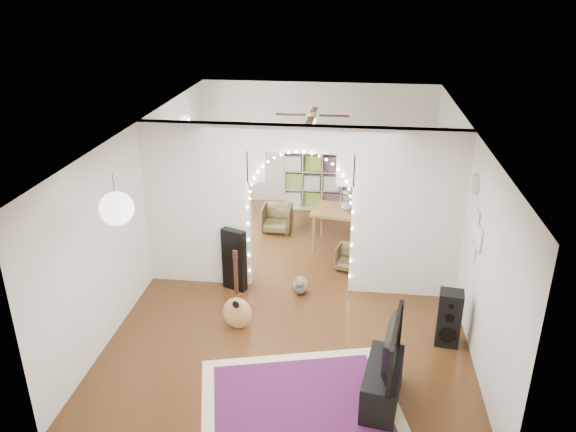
# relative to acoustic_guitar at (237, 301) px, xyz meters

# --- Properties ---
(floor) EXTENTS (7.50, 7.50, 0.00)m
(floor) POSITION_rel_acoustic_guitar_xyz_m (0.76, 1.37, -0.47)
(floor) COLOR black
(floor) RESTS_ON ground
(ceiling) EXTENTS (5.00, 7.50, 0.02)m
(ceiling) POSITION_rel_acoustic_guitar_xyz_m (0.76, 1.37, 2.23)
(ceiling) COLOR white
(ceiling) RESTS_ON wall_back
(wall_back) EXTENTS (5.00, 0.02, 2.70)m
(wall_back) POSITION_rel_acoustic_guitar_xyz_m (0.76, 5.12, 0.88)
(wall_back) COLOR silver
(wall_back) RESTS_ON floor
(wall_front) EXTENTS (5.00, 0.02, 2.70)m
(wall_front) POSITION_rel_acoustic_guitar_xyz_m (0.76, -2.38, 0.88)
(wall_front) COLOR silver
(wall_front) RESTS_ON floor
(wall_left) EXTENTS (0.02, 7.50, 2.70)m
(wall_left) POSITION_rel_acoustic_guitar_xyz_m (-1.74, 1.37, 0.88)
(wall_left) COLOR silver
(wall_left) RESTS_ON floor
(wall_right) EXTENTS (0.02, 7.50, 2.70)m
(wall_right) POSITION_rel_acoustic_guitar_xyz_m (3.26, 1.37, 0.88)
(wall_right) COLOR silver
(wall_right) RESTS_ON floor
(divider_wall) EXTENTS (5.00, 0.20, 2.70)m
(divider_wall) POSITION_rel_acoustic_guitar_xyz_m (0.76, 1.37, 0.96)
(divider_wall) COLOR silver
(divider_wall) RESTS_ON floor
(fairy_lights) EXTENTS (1.64, 0.04, 1.60)m
(fairy_lights) POSITION_rel_acoustic_guitar_xyz_m (0.76, 1.24, 1.08)
(fairy_lights) COLOR #FFEABF
(fairy_lights) RESTS_ON divider_wall
(window) EXTENTS (0.04, 1.20, 1.40)m
(window) POSITION_rel_acoustic_guitar_xyz_m (-1.71, 3.17, 1.03)
(window) COLOR white
(window) RESTS_ON wall_left
(wall_clock) EXTENTS (0.03, 0.31, 0.31)m
(wall_clock) POSITION_rel_acoustic_guitar_xyz_m (3.24, 0.77, 1.63)
(wall_clock) COLOR white
(wall_clock) RESTS_ON wall_right
(picture_frames) EXTENTS (0.02, 0.50, 0.70)m
(picture_frames) POSITION_rel_acoustic_guitar_xyz_m (3.24, 0.37, 1.03)
(picture_frames) COLOR white
(picture_frames) RESTS_ON wall_right
(paper_lantern) EXTENTS (0.40, 0.40, 0.40)m
(paper_lantern) POSITION_rel_acoustic_guitar_xyz_m (-1.14, -1.03, 1.78)
(paper_lantern) COLOR white
(paper_lantern) RESTS_ON ceiling
(ceiling_fan) EXTENTS (1.10, 1.10, 0.30)m
(ceiling_fan) POSITION_rel_acoustic_guitar_xyz_m (0.76, 3.37, 1.93)
(ceiling_fan) COLOR #B5883C
(ceiling_fan) RESTS_ON ceiling
(area_rug) EXTENTS (2.71, 2.29, 0.02)m
(area_rug) POSITION_rel_acoustic_guitar_xyz_m (1.04, -1.37, -0.46)
(area_rug) COLOR maroon
(area_rug) RESTS_ON floor
(guitar_case) EXTENTS (0.42, 0.28, 1.05)m
(guitar_case) POSITION_rel_acoustic_guitar_xyz_m (-0.28, 1.12, 0.06)
(guitar_case) COLOR black
(guitar_case) RESTS_ON floor
(acoustic_guitar) EXTENTS (0.45, 0.30, 1.07)m
(acoustic_guitar) POSITION_rel_acoustic_guitar_xyz_m (0.00, 0.00, 0.00)
(acoustic_guitar) COLOR tan
(acoustic_guitar) RESTS_ON floor
(tabby_cat) EXTENTS (0.24, 0.56, 0.37)m
(tabby_cat) POSITION_rel_acoustic_guitar_xyz_m (0.80, 1.10, -0.32)
(tabby_cat) COLOR brown
(tabby_cat) RESTS_ON floor
(floor_speaker) EXTENTS (0.35, 0.32, 0.82)m
(floor_speaker) POSITION_rel_acoustic_guitar_xyz_m (2.96, 0.01, -0.06)
(floor_speaker) COLOR black
(floor_speaker) RESTS_ON floor
(media_console) EXTENTS (0.56, 1.05, 0.50)m
(media_console) POSITION_rel_acoustic_guitar_xyz_m (2.03, -1.27, -0.22)
(media_console) COLOR black
(media_console) RESTS_ON floor
(tv) EXTENTS (0.31, 1.08, 0.62)m
(tv) POSITION_rel_acoustic_guitar_xyz_m (2.03, -1.27, 0.34)
(tv) COLOR black
(tv) RESTS_ON media_console
(bookcase) EXTENTS (1.72, 0.67, 1.71)m
(bookcase) POSITION_rel_acoustic_guitar_xyz_m (0.89, 4.87, 0.39)
(bookcase) COLOR beige
(bookcase) RESTS_ON floor
(dining_table) EXTENTS (1.31, 0.98, 0.76)m
(dining_table) POSITION_rel_acoustic_guitar_xyz_m (1.46, 2.89, 0.21)
(dining_table) COLOR olive
(dining_table) RESTS_ON floor
(flower_vase) EXTENTS (0.21, 0.21, 0.19)m
(flower_vase) POSITION_rel_acoustic_guitar_xyz_m (1.46, 2.89, 0.38)
(flower_vase) COLOR silver
(flower_vase) RESTS_ON dining_table
(dining_chair_left) EXTENTS (0.59, 0.60, 0.53)m
(dining_chair_left) POSITION_rel_acoustic_guitar_xyz_m (0.08, 3.48, -0.20)
(dining_chair_left) COLOR brown
(dining_chair_left) RESTS_ON floor
(dining_chair_right) EXTENTS (0.55, 0.56, 0.42)m
(dining_chair_right) POSITION_rel_acoustic_guitar_xyz_m (1.56, 2.04, -0.26)
(dining_chair_right) COLOR brown
(dining_chair_right) RESTS_ON floor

